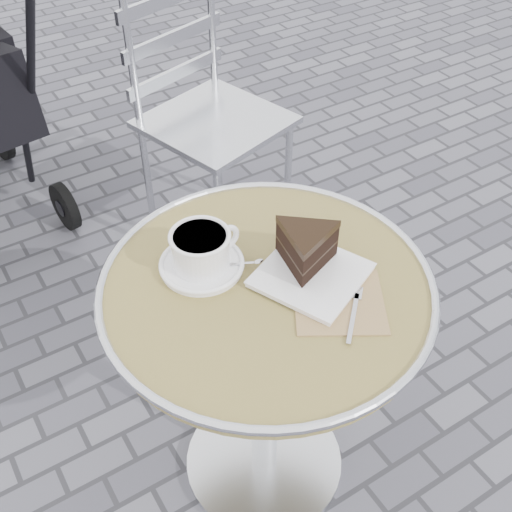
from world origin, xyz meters
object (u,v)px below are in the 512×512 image
cafe_table (266,335)px  bistro_chair (193,87)px  cake_plate_set (308,254)px  cappuccino_set (202,253)px

cafe_table → bistro_chair: size_ratio=0.76×
cafe_table → cake_plate_set: cake_plate_set is taller
bistro_chair → cafe_table: bearing=-125.7°
cafe_table → cake_plate_set: size_ratio=2.14×
cappuccino_set → bistro_chair: 1.06m
cafe_table → cake_plate_set: bearing=-6.7°
cafe_table → bistro_chair: bistro_chair is taller
cafe_table → cake_plate_set: (0.10, -0.01, 0.21)m
cappuccino_set → cake_plate_set: cake_plate_set is taller
cafe_table → cappuccino_set: cappuccino_set is taller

